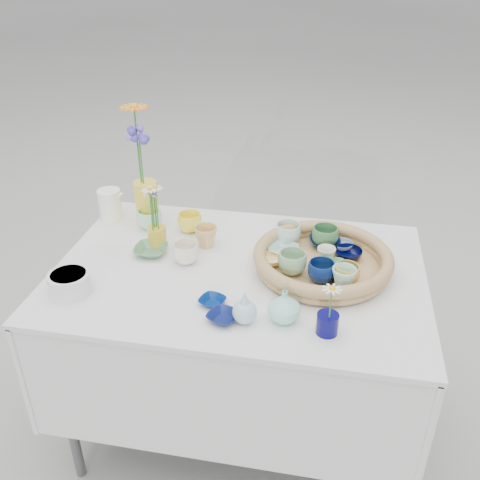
% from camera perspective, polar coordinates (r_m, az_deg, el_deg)
% --- Properties ---
extents(ground, '(80.00, 80.00, 0.00)m').
position_cam_1_polar(ground, '(2.35, -0.10, -19.04)').
color(ground, '#A7A7A1').
extents(display_table, '(1.26, 0.86, 0.77)m').
position_cam_1_polar(display_table, '(2.35, -0.10, -19.04)').
color(display_table, white).
rests_on(display_table, ground).
extents(wicker_tray, '(0.47, 0.47, 0.08)m').
position_cam_1_polar(wicker_tray, '(1.84, 8.79, -2.15)').
color(wicker_tray, '#9F7244').
rests_on(wicker_tray, display_table).
extents(tray_ceramic_0, '(0.13, 0.13, 0.03)m').
position_cam_1_polar(tray_ceramic_0, '(1.96, 9.05, -0.20)').
color(tray_ceramic_0, '#07153F').
rests_on(tray_ceramic_0, wicker_tray).
extents(tray_ceramic_1, '(0.12, 0.12, 0.03)m').
position_cam_1_polar(tray_ceramic_1, '(1.90, 11.44, -1.45)').
color(tray_ceramic_1, black).
rests_on(tray_ceramic_1, wicker_tray).
extents(tray_ceramic_2, '(0.10, 0.10, 0.07)m').
position_cam_1_polar(tray_ceramic_2, '(1.75, 11.30, -3.63)').
color(tray_ceramic_2, gold).
rests_on(tray_ceramic_2, wicker_tray).
extents(tray_ceramic_3, '(0.13, 0.13, 0.03)m').
position_cam_1_polar(tray_ceramic_3, '(1.81, 9.63, -3.03)').
color(tray_ceramic_3, '#409351').
rests_on(tray_ceramic_3, wicker_tray).
extents(tray_ceramic_4, '(0.12, 0.12, 0.08)m').
position_cam_1_polar(tray_ceramic_4, '(1.78, 5.59, -2.44)').
color(tray_ceramic_4, '#87B184').
rests_on(tray_ceramic_4, wicker_tray).
extents(tray_ceramic_5, '(0.13, 0.13, 0.03)m').
position_cam_1_polar(tray_ceramic_5, '(1.90, 4.65, -1.05)').
color(tray_ceramic_5, '#9CCCC7').
rests_on(tray_ceramic_5, wicker_tray).
extents(tray_ceramic_6, '(0.12, 0.12, 0.07)m').
position_cam_1_polar(tray_ceramic_6, '(1.95, 5.13, 0.72)').
color(tray_ceramic_6, silver).
rests_on(tray_ceramic_6, wicker_tray).
extents(tray_ceramic_7, '(0.08, 0.08, 0.06)m').
position_cam_1_polar(tray_ceramic_7, '(1.85, 9.16, -1.65)').
color(tray_ceramic_7, white).
rests_on(tray_ceramic_7, wicker_tray).
extents(tray_ceramic_8, '(0.08, 0.08, 0.02)m').
position_cam_1_polar(tray_ceramic_8, '(1.95, 10.83, -0.58)').
color(tray_ceramic_8, '#87A2CA').
rests_on(tray_ceramic_8, wicker_tray).
extents(tray_ceramic_9, '(0.11, 0.11, 0.07)m').
position_cam_1_polar(tray_ceramic_9, '(1.75, 8.66, -3.37)').
color(tray_ceramic_9, navy).
rests_on(tray_ceramic_9, wicker_tray).
extents(tray_ceramic_10, '(0.09, 0.09, 0.03)m').
position_cam_1_polar(tray_ceramic_10, '(1.83, 3.30, -2.14)').
color(tray_ceramic_10, '#FFD67B').
rests_on(tray_ceramic_10, wicker_tray).
extents(tray_ceramic_11, '(0.10, 0.10, 0.07)m').
position_cam_1_polar(tray_ceramic_11, '(1.73, 10.99, -4.03)').
color(tray_ceramic_11, '#A8E8D8').
rests_on(tray_ceramic_11, wicker_tray).
extents(tray_ceramic_12, '(0.10, 0.10, 0.08)m').
position_cam_1_polar(tray_ceramic_12, '(1.94, 9.05, 0.33)').
color(tray_ceramic_12, '#3E7747').
rests_on(tray_ceramic_12, wicker_tray).
extents(loose_ceramic_0, '(0.12, 0.12, 0.07)m').
position_cam_1_polar(loose_ceramic_0, '(2.07, -5.37, 1.89)').
color(loose_ceramic_0, yellow).
rests_on(loose_ceramic_0, display_table).
extents(loose_ceramic_1, '(0.11, 0.11, 0.08)m').
position_cam_1_polar(loose_ceramic_1, '(1.96, -3.65, 0.39)').
color(loose_ceramic_1, '#DEAD64').
rests_on(loose_ceramic_1, display_table).
extents(loose_ceramic_2, '(0.12, 0.12, 0.03)m').
position_cam_1_polar(loose_ceramic_2, '(1.95, -9.47, -1.09)').
color(loose_ceramic_2, '#51845A').
rests_on(loose_ceramic_2, display_table).
extents(loose_ceramic_3, '(0.10, 0.10, 0.07)m').
position_cam_1_polar(loose_ceramic_3, '(1.87, -5.80, -1.40)').
color(loose_ceramic_3, '#F5E8CE').
rests_on(loose_ceramic_3, display_table).
extents(loose_ceramic_4, '(0.10, 0.10, 0.02)m').
position_cam_1_polar(loose_ceramic_4, '(1.67, -2.98, -6.54)').
color(loose_ceramic_4, navy).
rests_on(loose_ceramic_4, display_table).
extents(loose_ceramic_5, '(0.12, 0.12, 0.08)m').
position_cam_1_polar(loose_ceramic_5, '(2.11, -9.62, 2.22)').
color(loose_ceramic_5, '#A4E5D0').
rests_on(loose_ceramic_5, display_table).
extents(loose_ceramic_6, '(0.12, 0.12, 0.02)m').
position_cam_1_polar(loose_ceramic_6, '(1.61, -1.80, -8.22)').
color(loose_ceramic_6, '#0C1650').
rests_on(loose_ceramic_6, display_table).
extents(fluted_bowl, '(0.18, 0.18, 0.07)m').
position_cam_1_polar(fluted_bowl, '(1.79, -17.71, -4.39)').
color(fluted_bowl, silver).
rests_on(fluted_bowl, display_table).
extents(bud_vase_paleblue, '(0.09, 0.09, 0.11)m').
position_cam_1_polar(bud_vase_paleblue, '(1.57, 0.50, -7.12)').
color(bud_vase_paleblue, '#A7C7D5').
rests_on(bud_vase_paleblue, display_table).
extents(bud_vase_seafoam, '(0.13, 0.13, 0.10)m').
position_cam_1_polar(bud_vase_seafoam, '(1.59, 4.73, -7.00)').
color(bud_vase_seafoam, '#92DFCC').
rests_on(bud_vase_seafoam, display_table).
extents(bud_vase_cobalt, '(0.07, 0.07, 0.06)m').
position_cam_1_polar(bud_vase_cobalt, '(1.57, 9.30, -8.80)').
color(bud_vase_cobalt, '#07054A').
rests_on(bud_vase_cobalt, display_table).
extents(single_daisy, '(0.08, 0.08, 0.12)m').
position_cam_1_polar(single_daisy, '(1.51, 9.65, -6.70)').
color(single_daisy, white).
rests_on(single_daisy, bud_vase_cobalt).
extents(tall_vase_yellow, '(0.10, 0.10, 0.17)m').
position_cam_1_polar(tall_vase_yellow, '(2.14, -9.92, 4.00)').
color(tall_vase_yellow, yellow).
rests_on(tall_vase_yellow, display_table).
extents(gerbera, '(0.16, 0.16, 0.31)m').
position_cam_1_polar(gerbera, '(2.05, -10.85, 9.81)').
color(gerbera, orange).
rests_on(gerbera, tall_vase_yellow).
extents(hydrangea, '(0.10, 0.10, 0.27)m').
position_cam_1_polar(hydrangea, '(2.06, -10.50, 8.39)').
color(hydrangea, '#4A3CB1').
rests_on(hydrangea, tall_vase_yellow).
extents(white_pitcher, '(0.15, 0.12, 0.12)m').
position_cam_1_polar(white_pitcher, '(2.21, -13.69, 3.72)').
color(white_pitcher, white).
rests_on(white_pitcher, display_table).
extents(daisy_cup, '(0.08, 0.08, 0.07)m').
position_cam_1_polar(daisy_cup, '(1.99, -8.83, 0.41)').
color(daisy_cup, gold).
rests_on(daisy_cup, display_table).
extents(daisy_posy, '(0.10, 0.10, 0.17)m').
position_cam_1_polar(daisy_posy, '(1.93, -9.20, 3.48)').
color(daisy_posy, white).
rests_on(daisy_posy, daisy_cup).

